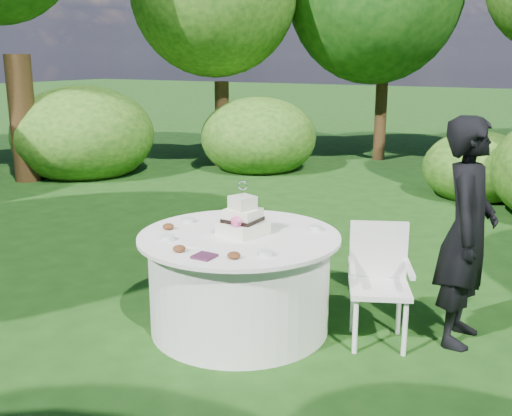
{
  "coord_description": "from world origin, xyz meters",
  "views": [
    {
      "loc": [
        2.31,
        -3.75,
        2.1
      ],
      "look_at": [
        0.15,
        0.0,
        1.0
      ],
      "focal_mm": 42.0,
      "sensor_mm": 36.0,
      "label": 1
    }
  ],
  "objects_px": {
    "guest": "(467,232)",
    "cake": "(243,220)",
    "chair": "(379,274)",
    "napkins": "(204,256)",
    "table": "(239,281)"
  },
  "relations": [
    {
      "from": "napkins",
      "to": "table",
      "type": "distance_m",
      "value": 0.7
    },
    {
      "from": "chair",
      "to": "napkins",
      "type": "bearing_deg",
      "value": -134.88
    },
    {
      "from": "guest",
      "to": "cake",
      "type": "bearing_deg",
      "value": 109.75
    },
    {
      "from": "table",
      "to": "chair",
      "type": "bearing_deg",
      "value": 19.3
    },
    {
      "from": "napkins",
      "to": "cake",
      "type": "xyz_separation_m",
      "value": [
        -0.06,
        0.6,
        0.1
      ]
    },
    {
      "from": "cake",
      "to": "chair",
      "type": "distance_m",
      "value": 1.1
    },
    {
      "from": "chair",
      "to": "guest",
      "type": "bearing_deg",
      "value": 28.67
    },
    {
      "from": "cake",
      "to": "chair",
      "type": "height_order",
      "value": "cake"
    },
    {
      "from": "table",
      "to": "cake",
      "type": "distance_m",
      "value": 0.5
    },
    {
      "from": "guest",
      "to": "chair",
      "type": "distance_m",
      "value": 0.71
    },
    {
      "from": "table",
      "to": "chair",
      "type": "xyz_separation_m",
      "value": [
        1.01,
        0.35,
        0.13
      ]
    },
    {
      "from": "napkins",
      "to": "chair",
      "type": "height_order",
      "value": "chair"
    },
    {
      "from": "napkins",
      "to": "table",
      "type": "relative_size",
      "value": 0.09
    },
    {
      "from": "table",
      "to": "chair",
      "type": "height_order",
      "value": "chair"
    },
    {
      "from": "guest",
      "to": "chair",
      "type": "relative_size",
      "value": 1.9
    }
  ]
}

